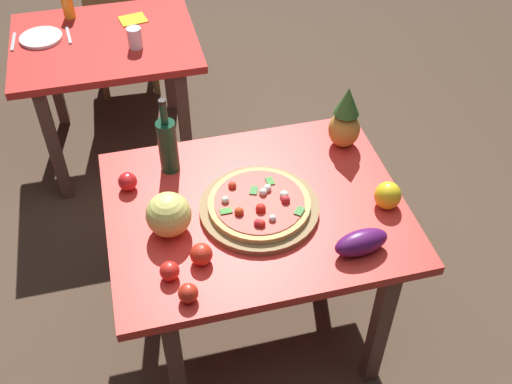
{
  "coord_description": "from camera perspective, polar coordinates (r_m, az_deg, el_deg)",
  "views": [
    {
      "loc": [
        -0.39,
        -1.58,
        2.38
      ],
      "look_at": [
        0.01,
        0.02,
        0.79
      ],
      "focal_mm": 42.82,
      "sensor_mm": 36.0,
      "label": 1
    }
  ],
  "objects": [
    {
      "name": "drinking_glass_juice",
      "position": [
        3.62,
        -17.14,
        16.16
      ],
      "size": [
        0.06,
        0.06,
        0.12
      ],
      "primitive_type": "cylinder",
      "color": "orange",
      "rests_on": "background_table"
    },
    {
      "name": "dinner_plate",
      "position": [
        3.48,
        -19.44,
        13.44
      ],
      "size": [
        0.22,
        0.22,
        0.02
      ],
      "primitive_type": "cylinder",
      "color": "white",
      "rests_on": "background_table"
    },
    {
      "name": "tomato_by_bottle",
      "position": [
        2.02,
        -6.35,
        -9.38
      ],
      "size": [
        0.07,
        0.07,
        0.07
      ],
      "primitive_type": "sphere",
      "color": "red",
      "rests_on": "display_table"
    },
    {
      "name": "display_table",
      "position": [
        2.38,
        -0.03,
        -2.89
      ],
      "size": [
        1.12,
        0.89,
        0.74
      ],
      "color": "brown",
      "rests_on": "ground_plane"
    },
    {
      "name": "tomato_at_corner",
      "position": [
        2.08,
        -8.08,
        -7.32
      ],
      "size": [
        0.07,
        0.07,
        0.07
      ],
      "primitive_type": "sphere",
      "color": "red",
      "rests_on": "display_table"
    },
    {
      "name": "bell_pepper",
      "position": [
        2.33,
        12.2,
        -0.32
      ],
      "size": [
        0.1,
        0.1,
        0.11
      ],
      "primitive_type": "ellipsoid",
      "color": "yellow",
      "rests_on": "display_table"
    },
    {
      "name": "fork_utensil",
      "position": [
        3.5,
        -21.72,
        12.91
      ],
      "size": [
        0.02,
        0.18,
        0.01
      ],
      "primitive_type": "cube",
      "rotation": [
        0.0,
        0.0,
        -0.04
      ],
      "color": "silver",
      "rests_on": "background_table"
    },
    {
      "name": "pineapple_left",
      "position": [
        2.53,
        8.34,
        6.66
      ],
      "size": [
        0.13,
        0.13,
        0.28
      ],
      "color": "#C18735",
      "rests_on": "display_table"
    },
    {
      "name": "pizza_board",
      "position": [
        2.28,
        0.3,
        -1.52
      ],
      "size": [
        0.45,
        0.45,
        0.02
      ],
      "primitive_type": "cylinder",
      "color": "olive",
      "rests_on": "display_table"
    },
    {
      "name": "background_table",
      "position": [
        3.45,
        -13.73,
        12.1
      ],
      "size": [
        0.96,
        0.79,
        0.74
      ],
      "color": "brown",
      "rests_on": "ground_plane"
    },
    {
      "name": "wine_bottle",
      "position": [
        2.41,
        -8.25,
        4.41
      ],
      "size": [
        0.08,
        0.08,
        0.34
      ],
      "color": "#123924",
      "rests_on": "display_table"
    },
    {
      "name": "eggplant",
      "position": [
        2.16,
        9.8,
        -4.65
      ],
      "size": [
        0.21,
        0.11,
        0.09
      ],
      "primitive_type": "ellipsoid",
      "rotation": [
        0.0,
        0.0,
        0.11
      ],
      "color": "#531757",
      "rests_on": "display_table"
    },
    {
      "name": "napkin_folded",
      "position": [
        3.54,
        -11.43,
        15.52
      ],
      "size": [
        0.16,
        0.14,
        0.01
      ],
      "primitive_type": "cube",
      "rotation": [
        0.0,
        0.0,
        0.2
      ],
      "color": "yellow",
      "rests_on": "background_table"
    },
    {
      "name": "pizza",
      "position": [
        2.26,
        0.31,
        -1.08
      ],
      "size": [
        0.38,
        0.38,
        0.05
      ],
      "color": "#E5AC62",
      "rests_on": "pizza_board"
    },
    {
      "name": "tomato_near_board",
      "position": [
        2.11,
        -5.14,
        -5.81
      ],
      "size": [
        0.08,
        0.08,
        0.08
      ],
      "primitive_type": "sphere",
      "color": "red",
      "rests_on": "display_table"
    },
    {
      "name": "tomato_beside_pepper",
      "position": [
        2.41,
        -11.9,
        0.96
      ],
      "size": [
        0.07,
        0.07,
        0.07
      ],
      "primitive_type": "sphere",
      "color": "red",
      "rests_on": "display_table"
    },
    {
      "name": "ground_plane",
      "position": [
        2.88,
        -0.02,
        -11.66
      ],
      "size": [
        10.0,
        10.0,
        0.0
      ],
      "primitive_type": "plane",
      "color": "#4C3828"
    },
    {
      "name": "knife_utensil",
      "position": [
        3.47,
        -17.11,
        13.84
      ],
      "size": [
        0.03,
        0.18,
        0.01
      ],
      "primitive_type": "cube",
      "rotation": [
        0.0,
        0.0,
        0.08
      ],
      "color": "silver",
      "rests_on": "background_table"
    },
    {
      "name": "drinking_glass_water",
      "position": [
        3.26,
        -11.25,
        13.94
      ],
      "size": [
        0.07,
        0.07,
        0.11
      ],
      "primitive_type": "cylinder",
      "color": "silver",
      "rests_on": "background_table"
    },
    {
      "name": "dining_chair",
      "position": [
        4.05,
        -12.47,
        15.08
      ],
      "size": [
        0.42,
        0.42,
        0.85
      ],
      "rotation": [
        0.0,
        0.0,
        3.1
      ],
      "color": "olive",
      "rests_on": "ground_plane"
    },
    {
      "name": "melon",
      "position": [
        2.19,
        -8.17,
        -2.11
      ],
      "size": [
        0.16,
        0.16,
        0.16
      ],
      "primitive_type": "sphere",
      "color": "#DEDA6A",
      "rests_on": "display_table"
    }
  ]
}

